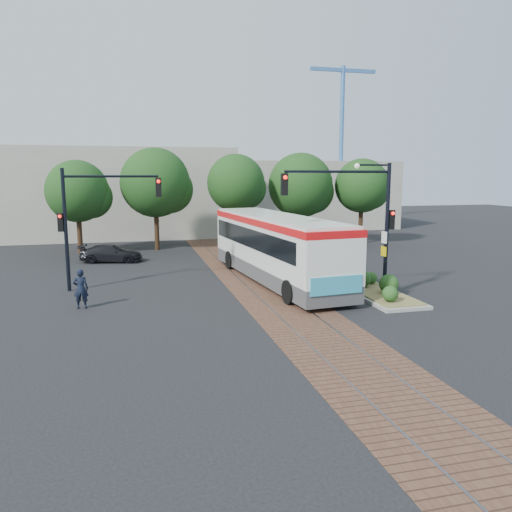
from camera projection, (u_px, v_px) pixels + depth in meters
The scene contains 11 objects.
ground at pixel (276, 298), 23.18m from camera, with size 120.00×120.00×0.00m, color black.
trackbed at pixel (255, 281), 27.01m from camera, with size 3.60×40.00×0.02m.
tree_row at pixel (231, 185), 38.39m from camera, with size 26.40×5.60×7.67m.
warehouses at pixel (190, 193), 49.93m from camera, with size 40.00×13.00×8.00m.
crane at pixel (342, 129), 58.30m from camera, with size 8.00×0.50×18.00m.
city_bus at pixel (276, 245), 26.68m from camera, with size 4.13×13.44×3.54m.
traffic_island at pixel (380, 290), 23.44m from camera, with size 2.20×5.20×1.13m.
signal_pole_main at pixel (363, 209), 22.67m from camera, with size 5.49×0.46×6.00m.
signal_pole_left at pixel (89, 212), 24.35m from camera, with size 4.99×0.34×6.00m.
officer at pixel (81, 289), 21.31m from camera, with size 0.63×0.41×1.73m, color black.
parked_car at pixel (111, 253), 32.69m from camera, with size 1.62×3.99×1.16m, color black.
Camera 1 is at (-6.45, -21.63, 5.70)m, focal length 35.00 mm.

